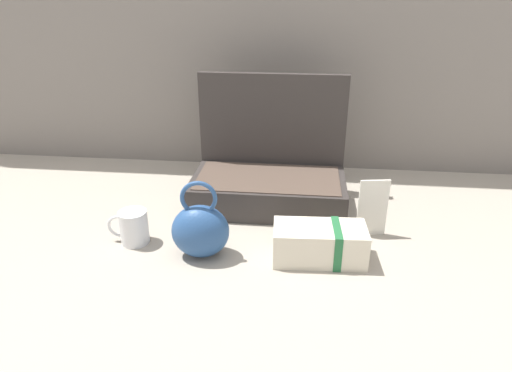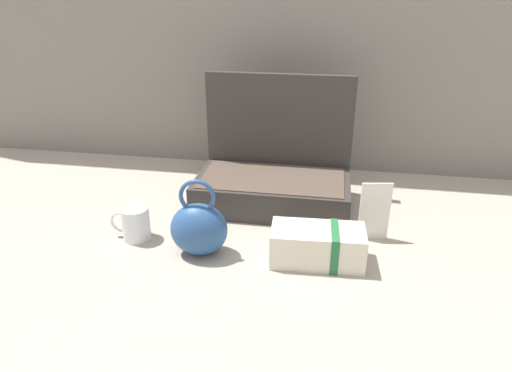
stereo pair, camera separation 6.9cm
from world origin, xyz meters
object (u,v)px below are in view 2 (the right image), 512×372
object	(u,v)px
cream_toiletry_bag	(319,245)
coffee_mug	(135,223)
info_card_left	(375,211)
open_suitcase	(274,176)
teal_pouch_handbag	(199,228)

from	to	relation	value
cream_toiletry_bag	coffee_mug	bearing A→B (deg)	176.87
cream_toiletry_bag	info_card_left	distance (m)	0.21
open_suitcase	coffee_mug	bearing A→B (deg)	-139.24
info_card_left	open_suitcase	bearing A→B (deg)	138.87
open_suitcase	coffee_mug	distance (m)	0.46
open_suitcase	teal_pouch_handbag	bearing A→B (deg)	-113.45
info_card_left	teal_pouch_handbag	bearing A→B (deg)	-170.36
cream_toiletry_bag	coffee_mug	distance (m)	0.51
coffee_mug	cream_toiletry_bag	bearing A→B (deg)	-3.13
open_suitcase	teal_pouch_handbag	size ratio (longest dim) A/B	2.25
open_suitcase	cream_toiletry_bag	size ratio (longest dim) A/B	1.99
coffee_mug	info_card_left	size ratio (longest dim) A/B	0.68
teal_pouch_handbag	coffee_mug	size ratio (longest dim) A/B	1.86
open_suitcase	info_card_left	size ratio (longest dim) A/B	2.84
open_suitcase	info_card_left	distance (m)	0.36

